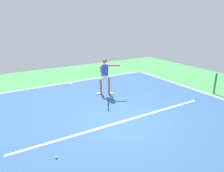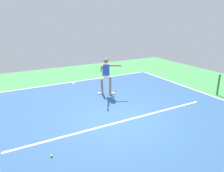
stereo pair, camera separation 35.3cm
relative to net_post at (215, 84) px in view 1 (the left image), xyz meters
name	(u,v)px [view 1 (the left image)]	position (x,y,z in m)	size (l,w,h in m)	color
ground_plane	(121,120)	(5.70, 0.00, -0.54)	(19.96, 19.96, 0.00)	#428E4C
court_surface	(121,120)	(5.70, 0.00, -0.53)	(10.79, 11.44, 0.00)	#2D5484
court_line_baseline_near	(69,82)	(5.70, -5.67, -0.53)	(10.79, 0.10, 0.01)	white
court_line_sideline_left	(209,95)	(0.35, 0.00, -0.53)	(0.10, 11.44, 0.01)	white
court_line_service	(123,121)	(5.70, 0.14, -0.53)	(8.10, 0.10, 0.01)	white
court_line_centre_mark	(71,83)	(5.70, -5.47, -0.53)	(0.10, 0.30, 0.01)	white
net_post	(215,84)	(0.00, 0.00, 0.00)	(0.09, 0.09, 1.07)	#38753D
tennis_player	(105,74)	(4.87, -2.74, 0.54)	(1.35, 1.13, 1.85)	#9E7051
tennis_ball_near_player	(114,90)	(4.19, -2.97, -0.50)	(0.07, 0.07, 0.07)	yellow
tennis_ball_centre_court	(56,157)	(8.50, 1.00, -0.50)	(0.07, 0.07, 0.07)	#C6E53D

